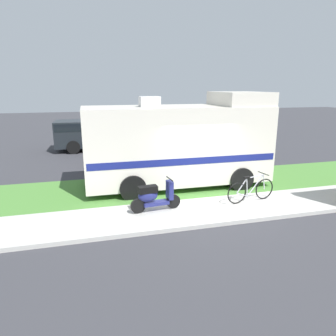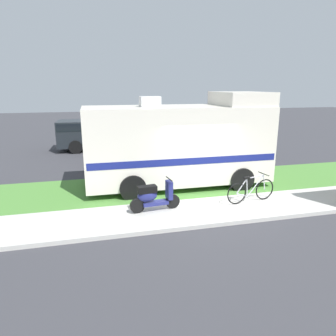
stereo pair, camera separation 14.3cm
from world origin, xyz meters
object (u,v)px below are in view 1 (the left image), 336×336
Objects in this scene: pickup_truck_near at (168,141)px; pickup_truck_far at (93,134)px; scooter at (154,196)px; motorhome_rv at (179,143)px; bicycle at (251,190)px.

pickup_truck_near reaches higher than pickup_truck_far.
scooter is 0.28× the size of pickup_truck_far.
scooter is at bearing -82.60° from pickup_truck_far.
scooter is (-1.56, -2.52, -1.11)m from motorhome_rv.
scooter is at bearing -108.51° from pickup_truck_near.
pickup_truck_near is 0.97× the size of pickup_truck_far.
pickup_truck_far is at bearing 109.89° from motorhome_rv.
pickup_truck_far is (-2.95, 8.15, -0.74)m from motorhome_rv.
motorhome_rv is 3.17m from scooter.
bicycle is at bearing -82.57° from pickup_truck_near.
motorhome_rv is at bearing -99.69° from pickup_truck_near.
motorhome_rv reaches higher than pickup_truck_far.
motorhome_rv reaches higher than pickup_truck_near.
pickup_truck_far is (-4.59, 10.69, 0.44)m from bicycle.
pickup_truck_far is (-3.69, 3.78, -0.03)m from pickup_truck_near.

